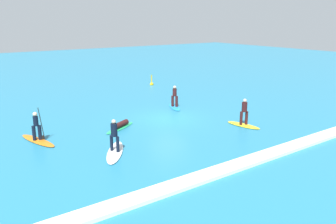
% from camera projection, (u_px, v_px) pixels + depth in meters
% --- Properties ---
extents(ground_plane, '(120.00, 120.00, 0.00)m').
position_uv_depth(ground_plane, '(168.00, 119.00, 24.09)').
color(ground_plane, teal).
rests_on(ground_plane, ground).
extents(surfer_on_orange_board, '(1.53, 3.29, 2.02)m').
position_uv_depth(surfer_on_orange_board, '(37.00, 135.00, 19.52)').
color(surfer_on_orange_board, orange).
rests_on(surfer_on_orange_board, ground_plane).
extents(surfer_on_white_board, '(2.43, 3.12, 1.85)m').
position_uv_depth(surfer_on_white_board, '(115.00, 146.00, 17.82)').
color(surfer_on_white_board, white).
rests_on(surfer_on_white_board, ground_plane).
extents(surfer_on_blue_board, '(1.67, 2.62, 1.77)m').
position_uv_depth(surfer_on_blue_board, '(175.00, 102.00, 27.10)').
color(surfer_on_blue_board, '#1E8CD1').
rests_on(surfer_on_blue_board, ground_plane).
extents(surfer_on_green_board, '(2.79, 1.86, 0.43)m').
position_uv_depth(surfer_on_green_board, '(120.00, 126.00, 21.93)').
color(surfer_on_green_board, '#23B266').
rests_on(surfer_on_green_board, ground_plane).
extents(surfer_on_yellow_board, '(1.18, 2.51, 1.84)m').
position_uv_depth(surfer_on_yellow_board, '(244.00, 118.00, 22.37)').
color(surfer_on_yellow_board, yellow).
rests_on(surfer_on_yellow_board, ground_plane).
extents(marker_buoy, '(0.38, 0.38, 1.19)m').
position_uv_depth(marker_buoy, '(152.00, 83.00, 36.38)').
color(marker_buoy, yellow).
rests_on(marker_buoy, ground_plane).
extents(wave_crest, '(23.82, 0.90, 0.18)m').
position_uv_depth(wave_crest, '(264.00, 156.00, 17.28)').
color(wave_crest, white).
rests_on(wave_crest, ground_plane).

